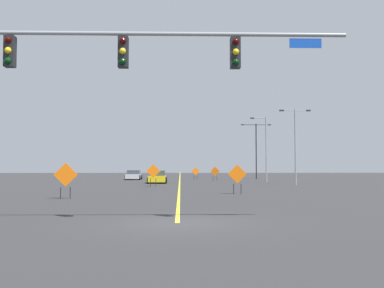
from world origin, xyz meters
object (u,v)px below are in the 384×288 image
street_lamp_far_right (295,140)px  construction_sign_median_near (215,172)px  street_lamp_far_left (256,146)px  traffic_signal_assembly (64,64)px  construction_sign_right_lane (196,172)px  construction_sign_median_far (153,172)px  construction_sign_left_lane (237,175)px  car_silver_mid (134,175)px  car_yellow_approaching (157,177)px  construction_sign_right_shoulder (66,176)px  street_lamp_mid_right (265,146)px

street_lamp_far_right → construction_sign_median_near: street_lamp_far_right is taller
street_lamp_far_left → traffic_signal_assembly: bearing=-106.6°
traffic_signal_assembly → construction_sign_right_lane: traffic_signal_assembly is taller
traffic_signal_assembly → construction_sign_median_near: size_ratio=8.43×
street_lamp_far_right → construction_sign_median_far: bearing=-167.0°
construction_sign_left_lane → car_silver_mid: 33.90m
street_lamp_far_right → construction_sign_left_lane: 16.57m
car_silver_mid → construction_sign_median_far: bearing=-79.4°
traffic_signal_assembly → car_yellow_approaching: bearing=87.7°
car_yellow_approaching → construction_sign_right_shoulder: bearing=-99.9°
traffic_signal_assembly → construction_sign_right_lane: size_ratio=8.93×
construction_sign_right_lane → street_lamp_far_right: bearing=-61.6°
construction_sign_right_shoulder → construction_sign_median_far: bearing=74.7°
construction_sign_right_shoulder → construction_sign_right_lane: (8.73, 35.88, -0.23)m
street_lamp_far_right → construction_sign_median_far: street_lamp_far_right is taller
construction_sign_median_far → construction_sign_left_lane: bearing=-60.2°
construction_sign_median_near → construction_sign_right_shoulder: construction_sign_right_shoulder is taller
construction_sign_median_near → street_lamp_far_left: bearing=49.5°
car_yellow_approaching → car_silver_mid: (-3.92, 12.76, -0.05)m
street_lamp_mid_right → street_lamp_far_right: size_ratio=1.00×
construction_sign_left_lane → construction_sign_median_near: bearing=88.8°
street_lamp_far_right → construction_sign_median_far: (-14.00, -3.24, -3.20)m
traffic_signal_assembly → car_silver_mid: traffic_signal_assembly is taller
street_lamp_far_left → street_lamp_far_right: (0.54, -20.23, -0.31)m
street_lamp_far_left → car_yellow_approaching: 20.65m
street_lamp_far_left → street_lamp_mid_right: street_lamp_far_left is taller
street_lamp_mid_right → car_yellow_approaching: size_ratio=1.82×
construction_sign_median_near → car_yellow_approaching: (-6.94, -7.37, -0.48)m
construction_sign_right_lane → car_silver_mid: bearing=176.5°
traffic_signal_assembly → street_lamp_mid_right: 39.85m
street_lamp_far_left → construction_sign_median_far: size_ratio=3.89×
construction_sign_median_far → car_silver_mid: (-3.97, 21.18, -0.72)m
traffic_signal_assembly → construction_sign_right_lane: 47.73m
street_lamp_far_right → construction_sign_median_far: size_ratio=3.69×
street_lamp_mid_right → car_yellow_approaching: street_lamp_mid_right is taller
street_lamp_far_left → street_lamp_mid_right: bearing=-94.9°
construction_sign_median_near → construction_sign_right_lane: size_ratio=1.06×
street_lamp_far_left → construction_sign_right_shoulder: (-17.61, -38.69, -3.52)m
construction_sign_median_near → car_silver_mid: (-10.87, 5.40, -0.53)m
car_silver_mid → car_yellow_approaching: bearing=-72.9°
street_lamp_far_left → construction_sign_median_near: street_lamp_far_left is taller
street_lamp_far_left → car_yellow_approaching: street_lamp_far_left is taller
construction_sign_left_lane → traffic_signal_assembly: bearing=-116.8°
street_lamp_far_right → traffic_signal_assembly: bearing=-117.4°
street_lamp_far_left → construction_sign_right_lane: street_lamp_far_left is taller
car_silver_mid → construction_sign_right_lane: bearing=-3.5°
construction_sign_median_near → construction_sign_median_far: bearing=-113.6°
traffic_signal_assembly → construction_sign_right_shoulder: size_ratio=7.37×
street_lamp_far_left → street_lamp_mid_right: size_ratio=1.05×
street_lamp_far_left → car_yellow_approaching: (-13.51, -15.05, -4.17)m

